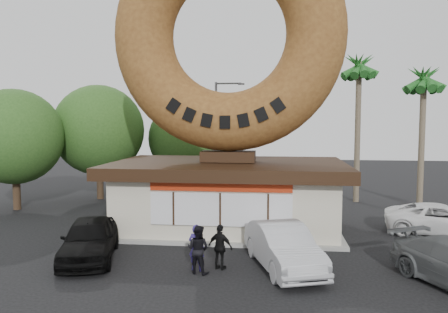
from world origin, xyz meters
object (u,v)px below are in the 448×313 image
person_center (198,249)px  person_right (220,247)px  car_silver (283,247)px  car_white (442,219)px  donut_shop (228,193)px  giant_donut (228,35)px  street_lamp (218,132)px  person_left (196,247)px  car_black (89,239)px

person_center → person_right: bearing=-129.2°
car_silver → car_white: size_ratio=0.96×
person_right → person_center: bearing=54.4°
donut_shop → car_white: bearing=0.4°
person_right → car_silver: size_ratio=0.34×
giant_donut → street_lamp: (-1.86, 10.00, -4.85)m
car_white → giant_donut: bearing=102.1°
person_left → car_silver: size_ratio=0.34×
street_lamp → giant_donut: bearing=-79.5°
person_center → car_white: 12.20m
person_center → car_white: (10.34, 6.48, -0.15)m
street_lamp → person_center: 16.90m
street_lamp → car_silver: bearing=-74.1°
giant_donut → street_lamp: bearing=100.5°
person_right → car_white: bearing=-127.2°
person_right → car_silver: (2.21, 0.38, -0.01)m
giant_donut → street_lamp: giant_donut is taller
donut_shop → car_black: bearing=-131.0°
giant_donut → car_silver: giant_donut is taller
car_black → car_silver: car_black is taller
donut_shop → car_black: (-4.71, -5.42, -0.97)m
donut_shop → car_black: donut_shop is taller
giant_donut → car_black: 11.17m
street_lamp → car_white: 15.93m
giant_donut → person_left: size_ratio=6.71×
person_center → car_silver: size_ratio=0.35×
street_lamp → person_center: (1.52, -16.43, -3.64)m
car_silver → person_center: bearing=177.8°
donut_shop → person_center: size_ratio=6.63×
donut_shop → person_left: size_ratio=6.79×
person_left → car_silver: person_left is taller
person_center → car_silver: person_center is taller
giant_donut → person_right: (0.38, -5.95, -8.53)m
street_lamp → person_left: (1.41, -16.17, -3.66)m
car_silver → car_white: bearing=18.7°
giant_donut → person_center: 10.65m
person_center → car_white: person_center is taller
donut_shop → person_right: bearing=-86.4°
donut_shop → car_white: 10.05m
person_center → car_silver: 3.05m
giant_donut → car_black: bearing=-130.9°
giant_donut → car_white: (10.00, 0.05, -8.63)m
person_center → car_black: size_ratio=0.36×
person_right → person_left: bearing=35.3°
street_lamp → donut_shop: bearing=-79.5°
person_left → car_black: bearing=6.5°
giant_donut → car_white: size_ratio=2.20×
person_left → car_silver: bearing=-152.8°
car_black → donut_shop: bearing=33.7°
car_black → street_lamp: bearing=64.2°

